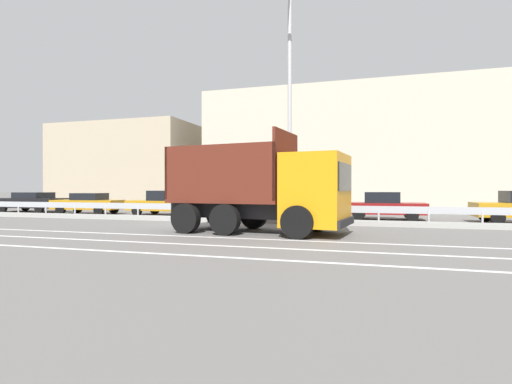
# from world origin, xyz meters

# --- Properties ---
(ground_plane) EXTENTS (320.00, 320.00, 0.00)m
(ground_plane) POSITION_xyz_m (0.00, 0.00, 0.00)
(ground_plane) COLOR #605E5B
(lane_strip_0) EXTENTS (65.04, 0.16, 0.01)m
(lane_strip_0) POSITION_xyz_m (3.10, -4.09, 0.00)
(lane_strip_0) COLOR silver
(lane_strip_0) RESTS_ON ground_plane
(lane_strip_1) EXTENTS (65.04, 0.16, 0.01)m
(lane_strip_1) POSITION_xyz_m (3.10, -5.77, 0.00)
(lane_strip_1) COLOR silver
(lane_strip_1) RESTS_ON ground_plane
(lane_strip_2) EXTENTS (65.04, 0.16, 0.01)m
(lane_strip_2) POSITION_xyz_m (3.10, -7.44, 0.00)
(lane_strip_2) COLOR silver
(lane_strip_2) RESTS_ON ground_plane
(median_island) EXTENTS (35.77, 1.10, 0.18)m
(median_island) POSITION_xyz_m (0.00, 1.78, 0.09)
(median_island) COLOR gray
(median_island) RESTS_ON ground_plane
(median_guardrail) EXTENTS (65.04, 0.09, 0.78)m
(median_guardrail) POSITION_xyz_m (0.00, 2.91, 0.57)
(median_guardrail) COLOR #9EA0A5
(median_guardrail) RESTS_ON ground_plane
(dump_truck) EXTENTS (6.54, 3.27, 3.53)m
(dump_truck) POSITION_xyz_m (3.98, -2.38, 1.35)
(dump_truck) COLOR orange
(dump_truck) RESTS_ON ground_plane
(median_road_sign) EXTENTS (0.79, 0.16, 2.38)m
(median_road_sign) POSITION_xyz_m (0.97, 1.78, 1.28)
(median_road_sign) COLOR white
(median_road_sign) RESTS_ON ground_plane
(street_lamp_1) EXTENTS (0.71, 2.10, 10.43)m
(street_lamp_1) POSITION_xyz_m (3.44, 1.67, 5.69)
(street_lamp_1) COLOR #ADADB2
(street_lamp_1) RESTS_ON ground_plane
(parked_car_2) EXTENTS (4.83, 2.09, 1.32)m
(parked_car_2) POSITION_xyz_m (-14.99, 5.32, 0.70)
(parked_car_2) COLOR black
(parked_car_2) RESTS_ON ground_plane
(parked_car_3) EXTENTS (4.32, 2.02, 1.29)m
(parked_car_3) POSITION_xyz_m (-9.90, 4.64, 0.67)
(parked_car_3) COLOR #B27A14
(parked_car_3) RESTS_ON ground_plane
(parked_car_4) EXTENTS (4.48, 2.14, 1.45)m
(parked_car_4) POSITION_xyz_m (-4.58, 4.86, 0.72)
(parked_car_4) COLOR #B27A14
(parked_car_4) RESTS_ON ground_plane
(parked_car_5) EXTENTS (4.96, 2.21, 1.29)m
(parked_car_5) POSITION_xyz_m (1.89, 5.33, 0.67)
(parked_car_5) COLOR silver
(parked_car_5) RESTS_ON ground_plane
(parked_car_6) EXTENTS (3.96, 1.89, 1.39)m
(parked_car_6) POSITION_xyz_m (7.53, 5.18, 0.70)
(parked_car_6) COLOR maroon
(parked_car_6) RESTS_ON ground_plane
(background_building_0) EXTENTS (13.38, 10.89, 7.68)m
(background_building_0) POSITION_xyz_m (-16.07, 19.36, 3.84)
(background_building_0) COLOR tan
(background_building_0) RESTS_ON ground_plane
(background_building_1) EXTENTS (23.08, 14.92, 9.77)m
(background_building_1) POSITION_xyz_m (4.56, 22.35, 4.88)
(background_building_1) COLOR #B7AD99
(background_building_1) RESTS_ON ground_plane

